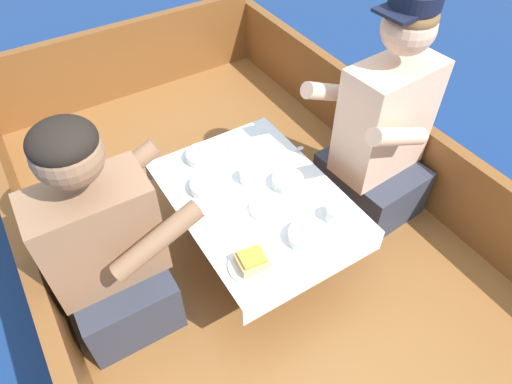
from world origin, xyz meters
TOP-DOWN VIEW (x-y plane):
  - ground_plane at (0.00, 0.00)m, footprint 60.00×60.00m
  - boat_deck at (0.00, 0.00)m, footprint 1.81×3.28m
  - gunwale_port at (-0.87, 0.00)m, footprint 0.06×3.28m
  - gunwale_starboard at (0.87, 0.00)m, footprint 0.06×3.28m
  - bow_coaming at (0.00, 1.61)m, footprint 1.69×0.06m
  - cockpit_table at (0.00, 0.10)m, footprint 0.63×0.85m
  - person_port at (-0.62, 0.13)m, footprint 0.53×0.44m
  - person_starboard at (0.62, 0.05)m, footprint 0.54×0.47m
  - plate_sandwich at (-0.20, -0.19)m, footprint 0.17×0.17m
  - plate_bread at (0.01, 0.01)m, footprint 0.16×0.16m
  - sandwich at (-0.20, -0.19)m, footprint 0.11×0.11m
  - bowl_port_near at (0.04, -0.20)m, footprint 0.14×0.14m
  - bowl_starboard_near at (-0.08, 0.41)m, footprint 0.14×0.14m
  - bowl_center_far at (-0.15, 0.23)m, footprint 0.14×0.14m
  - bowl_port_far at (0.14, 0.08)m, footprint 0.13×0.13m
  - coffee_cup_port at (0.02, 0.19)m, footprint 0.11×0.08m
  - coffee_cup_starboard at (0.20, -0.17)m, footprint 0.10×0.07m
  - utensil_spoon_starboard at (0.06, 0.44)m, footprint 0.07×0.17m
  - utensil_knife_port at (0.16, 0.29)m, footprint 0.16×0.08m
  - utensil_spoon_port at (0.29, 0.22)m, footprint 0.16×0.08m

SIDE VIEW (x-z plane):
  - ground_plane at x=0.00m, z-range 0.00..0.00m
  - boat_deck at x=0.00m, z-range 0.00..0.28m
  - gunwale_port at x=-0.87m, z-range 0.28..0.68m
  - gunwale_starboard at x=0.87m, z-range 0.28..0.68m
  - bow_coaming at x=0.00m, z-range 0.28..0.74m
  - cockpit_table at x=0.00m, z-range 0.42..0.77m
  - utensil_knife_port at x=0.16m, z-range 0.63..0.63m
  - utensil_spoon_starboard at x=0.06m, z-range 0.63..0.64m
  - utensil_spoon_port at x=0.29m, z-range 0.63..0.64m
  - plate_sandwich at x=-0.20m, z-range 0.63..0.64m
  - plate_bread at x=0.01m, z-range 0.63..0.64m
  - bowl_center_far at x=-0.15m, z-range 0.63..0.67m
  - bowl_port_near at x=0.04m, z-range 0.63..0.67m
  - bowl_starboard_near at x=-0.08m, z-range 0.63..0.67m
  - bowl_port_far at x=0.14m, z-range 0.63..0.67m
  - coffee_cup_port at x=0.02m, z-range 0.63..0.68m
  - coffee_cup_starboard at x=0.20m, z-range 0.63..0.69m
  - sandwich at x=-0.20m, z-range 0.64..0.69m
  - person_port at x=-0.62m, z-range 0.19..1.14m
  - person_starboard at x=0.62m, z-range 0.18..1.25m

